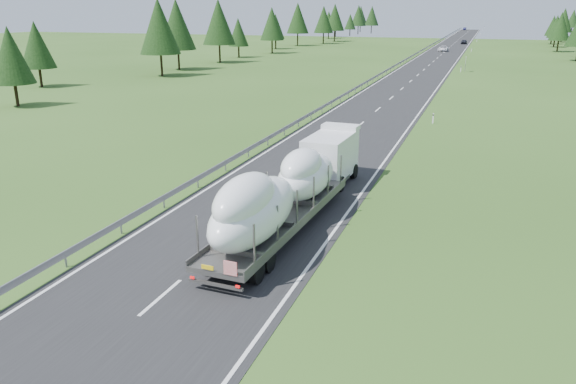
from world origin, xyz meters
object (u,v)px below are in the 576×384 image
(distant_van, at_px, (443,49))
(distant_car_dark, at_px, (464,42))
(distant_car_blue, at_px, (465,29))
(boat_truck, at_px, (291,185))
(highway_sign, at_px, (466,61))

(distant_van, distance_m, distant_car_dark, 35.12)
(distant_van, bearing_deg, distant_car_blue, 91.30)
(distant_van, xyz_separation_m, distant_car_dark, (3.55, 34.94, -0.02))
(boat_truck, relative_size, distant_van, 3.65)
(highway_sign, relative_size, distant_car_dark, 0.64)
(highway_sign, xyz_separation_m, distant_car_blue, (-9.80, 211.60, -1.15))
(boat_truck, xyz_separation_m, distant_car_blue, (-4.83, 291.64, -1.50))
(distant_car_dark, relative_size, distant_car_blue, 1.01)
(distant_car_dark, height_order, distant_car_blue, distant_car_dark)
(boat_truck, relative_size, distant_car_blue, 4.64)
(boat_truck, distance_m, distant_car_blue, 291.69)
(distant_car_blue, bearing_deg, distant_car_dark, -85.21)
(highway_sign, xyz_separation_m, distant_car_dark, (-4.20, 84.78, -1.12))
(boat_truck, relative_size, distant_car_dark, 4.58)
(highway_sign, xyz_separation_m, boat_truck, (-4.97, -80.05, 0.36))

